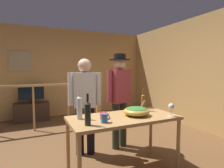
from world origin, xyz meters
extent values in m
plane|color=brown|center=(0.00, 0.00, 0.00)|extent=(8.04, 8.04, 0.00)
cube|color=tan|center=(0.00, 3.09, 1.33)|extent=(5.42, 0.10, 2.66)
cube|color=tan|center=(2.71, 0.93, 1.33)|extent=(0.10, 4.64, 2.66)
cube|color=tan|center=(-1.16, 3.03, 1.65)|extent=(0.57, 0.03, 0.55)
cylinder|color=#B2844C|center=(-0.87, 1.84, 0.51)|extent=(0.04, 0.04, 1.03)
cylinder|color=#B2844C|center=(-0.08, 1.84, 0.51)|extent=(0.04, 0.04, 1.03)
cylinder|color=#B2844C|center=(0.71, 1.84, 0.51)|extent=(0.04, 0.04, 1.03)
cube|color=#B2844C|center=(-0.87, 1.84, 1.05)|extent=(3.25, 0.07, 0.05)
cube|color=#B2844C|center=(0.71, 1.84, 0.56)|extent=(0.10, 0.10, 1.13)
cube|color=#38281E|center=(-0.91, 2.74, 0.25)|extent=(0.90, 0.40, 0.50)
cube|color=black|center=(-0.91, 2.74, 0.51)|extent=(0.20, 0.12, 0.02)
cylinder|color=black|center=(-0.91, 2.74, 0.56)|extent=(0.03, 0.03, 0.08)
cube|color=black|center=(-0.91, 2.71, 0.79)|extent=(0.64, 0.06, 0.37)
cube|color=black|center=(-0.91, 2.68, 0.79)|extent=(0.59, 0.01, 0.33)
cube|color=#B2844C|center=(0.20, -0.52, 0.76)|extent=(1.46, 0.70, 0.04)
cylinder|color=#B2844C|center=(0.89, -0.83, 0.37)|extent=(0.05, 0.05, 0.74)
cylinder|color=#B2844C|center=(-0.50, -0.21, 0.37)|extent=(0.05, 0.05, 0.74)
cylinder|color=#B2844C|center=(0.89, -0.21, 0.37)|extent=(0.05, 0.05, 0.74)
ellipsoid|color=gold|center=(0.39, -0.54, 0.84)|extent=(0.36, 0.36, 0.12)
ellipsoid|color=#38702D|center=(0.39, -0.54, 0.87)|extent=(0.29, 0.29, 0.05)
cylinder|color=silver|center=(0.46, -0.54, 0.89)|extent=(0.13, 0.01, 0.18)
cylinder|color=silver|center=(0.78, -0.79, 0.79)|extent=(0.07, 0.07, 0.01)
cylinder|color=silver|center=(0.78, -0.79, 0.84)|extent=(0.01, 0.01, 0.09)
ellipsoid|color=silver|center=(0.78, -0.79, 0.92)|extent=(0.08, 0.08, 0.09)
cylinder|color=silver|center=(-0.37, -0.39, 0.92)|extent=(0.07, 0.07, 0.27)
cone|color=silver|center=(-0.37, -0.39, 1.07)|extent=(0.07, 0.07, 0.03)
cylinder|color=silver|center=(-0.37, -0.39, 1.13)|extent=(0.03, 0.03, 0.08)
cylinder|color=brown|center=(0.64, -0.34, 0.90)|extent=(0.07, 0.07, 0.23)
cone|color=brown|center=(0.64, -0.34, 1.03)|extent=(0.07, 0.07, 0.03)
cylinder|color=brown|center=(0.64, -0.34, 1.08)|extent=(0.03, 0.03, 0.08)
cylinder|color=black|center=(-0.36, -0.69, 0.90)|extent=(0.07, 0.07, 0.24)
cone|color=black|center=(-0.36, -0.69, 1.04)|extent=(0.07, 0.07, 0.03)
cylinder|color=black|center=(-0.36, -0.69, 1.10)|extent=(0.03, 0.03, 0.09)
cylinder|color=#B7332D|center=(-0.09, -0.51, 0.83)|extent=(0.08, 0.08, 0.09)
torus|color=#B7332D|center=(-0.04, -0.51, 0.83)|extent=(0.05, 0.01, 0.05)
cylinder|color=#3866B2|center=(-0.15, -0.67, 0.84)|extent=(0.08, 0.08, 0.11)
torus|color=#3866B2|center=(-0.09, -0.67, 0.84)|extent=(0.05, 0.01, 0.05)
cylinder|color=black|center=(-0.04, 0.20, 0.40)|extent=(0.13, 0.13, 0.80)
cylinder|color=black|center=(-0.21, 0.24, 0.40)|extent=(0.13, 0.13, 0.80)
cube|color=beige|center=(-0.12, 0.22, 1.09)|extent=(0.40, 0.31, 0.57)
cylinder|color=beige|center=(0.09, 0.16, 1.10)|extent=(0.09, 0.09, 0.54)
cylinder|color=beige|center=(-0.34, 0.28, 1.10)|extent=(0.09, 0.09, 0.54)
sphere|color=#D8A884|center=(-0.12, 0.22, 1.48)|extent=(0.22, 0.22, 0.22)
cylinder|color=#2D3323|center=(0.60, 0.24, 0.41)|extent=(0.13, 0.13, 0.83)
cylinder|color=#2D3323|center=(0.43, 0.20, 0.41)|extent=(0.13, 0.13, 0.83)
cube|color=#9E3842|center=(0.52, 0.22, 1.12)|extent=(0.41, 0.31, 0.59)
cylinder|color=#9E3842|center=(0.74, 0.28, 1.14)|extent=(0.09, 0.09, 0.56)
cylinder|color=#9E3842|center=(0.29, 0.16, 1.14)|extent=(0.09, 0.09, 0.56)
sphere|color=beige|center=(0.52, 0.22, 1.53)|extent=(0.23, 0.23, 0.23)
cylinder|color=black|center=(0.52, 0.22, 1.59)|extent=(0.37, 0.37, 0.01)
cylinder|color=black|center=(0.52, 0.22, 1.64)|extent=(0.22, 0.22, 0.10)
camera|label=1|loc=(-0.95, -2.62, 1.41)|focal=28.85mm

